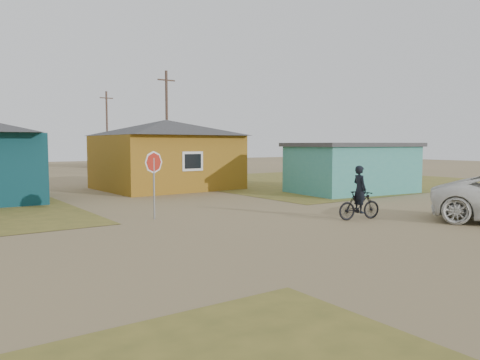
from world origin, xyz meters
The scene contains 9 objects.
ground centered at (0.00, 0.00, 0.00)m, with size 120.00×120.00×0.00m, color #8E7851.
grass_ne centered at (14.00, 13.00, 0.01)m, with size 20.00×18.00×0.00m, color olive.
house_yellow centered at (2.50, 14.00, 2.00)m, with size 7.72×6.76×3.90m.
shed_turquoise centered at (9.50, 6.50, 1.31)m, with size 6.71×4.93×2.60m.
house_beige_east centered at (10.00, 40.00, 1.86)m, with size 6.95×6.05×3.60m.
utility_pole_near centered at (6.50, 22.00, 4.14)m, with size 1.40×0.20×8.00m.
utility_pole_far centered at (7.50, 38.00, 4.14)m, with size 1.40×0.20×8.00m.
stop_sign centered at (-2.72, 4.33, 1.71)m, with size 0.75×0.12×2.30m.
cyclist centered at (2.89, 0.31, 0.66)m, with size 1.67×0.80×1.82m.
Camera 1 is at (-9.34, -10.13, 2.54)m, focal length 35.00 mm.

